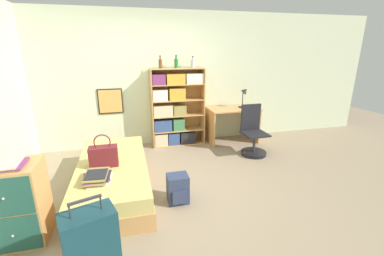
{
  "coord_description": "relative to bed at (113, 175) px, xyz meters",
  "views": [
    {
      "loc": [
        -0.41,
        -3.39,
        1.92
      ],
      "look_at": [
        0.52,
        0.21,
        0.75
      ],
      "focal_mm": 24.0,
      "sensor_mm": 36.0,
      "label": 1
    }
  ],
  "objects": [
    {
      "name": "bottle_brown",
      "position": [
        1.23,
        1.54,
        1.43
      ],
      "size": [
        0.07,
        0.07,
        0.24
      ],
      "color": "#1E6B2D",
      "rests_on": "bookcase"
    },
    {
      "name": "desk_chair",
      "position": [
        2.49,
        0.66,
        0.09
      ],
      "size": [
        0.47,
        0.47,
        0.92
      ],
      "color": "black",
      "rests_on": "ground_plane"
    },
    {
      "name": "book_stack_on_bed",
      "position": [
        -0.14,
        -0.52,
        0.26
      ],
      "size": [
        0.34,
        0.38,
        0.1
      ],
      "color": "beige",
      "rests_on": "bed"
    },
    {
      "name": "handbag",
      "position": [
        -0.09,
        -0.09,
        0.35
      ],
      "size": [
        0.36,
        0.17,
        0.44
      ],
      "color": "maroon",
      "rests_on": "bed"
    },
    {
      "name": "desk",
      "position": [
        2.38,
        1.38,
        0.29
      ],
      "size": [
        1.02,
        0.58,
        0.72
      ],
      "color": "tan",
      "rests_on": "ground_plane"
    },
    {
      "name": "dresser",
      "position": [
        -0.88,
        -0.81,
        0.22
      ],
      "size": [
        0.5,
        0.48,
        0.85
      ],
      "color": "tan",
      "rests_on": "ground_plane"
    },
    {
      "name": "bed",
      "position": [
        0.0,
        0.0,
        0.0
      ],
      "size": [
        0.94,
        2.07,
        0.41
      ],
      "color": "tan",
      "rests_on": "ground_plane"
    },
    {
      "name": "bookcase",
      "position": [
        1.16,
        1.51,
        0.54
      ],
      "size": [
        1.05,
        0.31,
        1.54
      ],
      "color": "tan",
      "rests_on": "ground_plane"
    },
    {
      "name": "wall_back",
      "position": [
        0.67,
        1.72,
        1.1
      ],
      "size": [
        10.0,
        0.09,
        2.6
      ],
      "color": "beige",
      "rests_on": "ground_plane"
    },
    {
      "name": "magazine_pile_on_dresser",
      "position": [
        -0.85,
        -0.86,
        0.67
      ],
      "size": [
        0.26,
        0.33,
        0.05
      ],
      "color": "#99894C",
      "rests_on": "dresser"
    },
    {
      "name": "suitcase",
      "position": [
        -0.12,
        -1.52,
        0.13
      ],
      "size": [
        0.48,
        0.38,
        0.79
      ],
      "color": "#143842",
      "rests_on": "ground_plane"
    },
    {
      "name": "ground_plane",
      "position": [
        0.67,
        -0.02,
        -0.2
      ],
      "size": [
        14.0,
        14.0,
        0.0
      ],
      "primitive_type": "plane",
      "color": "gray"
    },
    {
      "name": "bottle_clear",
      "position": [
        1.56,
        1.54,
        1.43
      ],
      "size": [
        0.08,
        0.08,
        0.22
      ],
      "color": "#B7BCC1",
      "rests_on": "bookcase"
    },
    {
      "name": "desk_lamp",
      "position": [
        2.62,
        1.4,
        0.8
      ],
      "size": [
        0.21,
        0.15,
        0.43
      ],
      "color": "black",
      "rests_on": "desk"
    },
    {
      "name": "bottle_green",
      "position": [
        0.92,
        1.49,
        1.43
      ],
      "size": [
        0.06,
        0.06,
        0.23
      ],
      "color": "brown",
      "rests_on": "bookcase"
    },
    {
      "name": "backpack",
      "position": [
        0.81,
        -0.55,
        -0.02
      ],
      "size": [
        0.27,
        0.25,
        0.37
      ],
      "color": "#2D3856",
      "rests_on": "ground_plane"
    }
  ]
}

